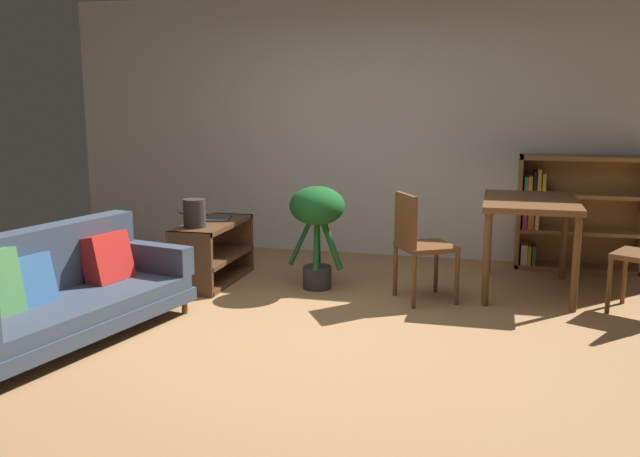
{
  "coord_description": "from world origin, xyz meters",
  "views": [
    {
      "loc": [
        1.24,
        -4.46,
        1.63
      ],
      "look_at": [
        -0.05,
        0.55,
        0.66
      ],
      "focal_mm": 38.67,
      "sensor_mm": 36.0,
      "label": 1
    }
  ],
  "objects_px": {
    "media_console": "(213,253)",
    "dining_chair_far": "(418,241)",
    "open_laptop": "(209,216)",
    "dining_table": "(530,210)",
    "bookshelf": "(572,213)",
    "fabric_couch": "(55,292)",
    "potted_floor_plant": "(317,217)",
    "desk_speaker": "(195,213)"
  },
  "relations": [
    {
      "from": "fabric_couch",
      "to": "potted_floor_plant",
      "type": "distance_m",
      "value": 2.23
    },
    {
      "from": "fabric_couch",
      "to": "potted_floor_plant",
      "type": "xyz_separation_m",
      "value": [
        1.39,
        1.72,
        0.29
      ]
    },
    {
      "from": "fabric_couch",
      "to": "dining_chair_far",
      "type": "relative_size",
      "value": 2.23
    },
    {
      "from": "media_console",
      "to": "bookshelf",
      "type": "distance_m",
      "value": 3.47
    },
    {
      "from": "dining_chair_far",
      "to": "bookshelf",
      "type": "distance_m",
      "value": 2.0
    },
    {
      "from": "potted_floor_plant",
      "to": "dining_chair_far",
      "type": "xyz_separation_m",
      "value": [
        0.89,
        -0.17,
        -0.13
      ]
    },
    {
      "from": "potted_floor_plant",
      "to": "open_laptop",
      "type": "bearing_deg",
      "value": 173.07
    },
    {
      "from": "dining_chair_far",
      "to": "bookshelf",
      "type": "xyz_separation_m",
      "value": [
        1.32,
        1.51,
        0.04
      ]
    },
    {
      "from": "dining_chair_far",
      "to": "potted_floor_plant",
      "type": "bearing_deg",
      "value": 169.39
    },
    {
      "from": "bookshelf",
      "to": "dining_table",
      "type": "bearing_deg",
      "value": -113.98
    },
    {
      "from": "potted_floor_plant",
      "to": "bookshelf",
      "type": "height_order",
      "value": "bookshelf"
    },
    {
      "from": "media_console",
      "to": "potted_floor_plant",
      "type": "distance_m",
      "value": 1.03
    },
    {
      "from": "media_console",
      "to": "dining_table",
      "type": "bearing_deg",
      "value": 7.77
    },
    {
      "from": "potted_floor_plant",
      "to": "dining_chair_far",
      "type": "distance_m",
      "value": 0.91
    },
    {
      "from": "potted_floor_plant",
      "to": "dining_table",
      "type": "height_order",
      "value": "potted_floor_plant"
    },
    {
      "from": "dining_chair_far",
      "to": "media_console",
      "type": "bearing_deg",
      "value": 175.53
    },
    {
      "from": "desk_speaker",
      "to": "dining_chair_far",
      "type": "height_order",
      "value": "dining_chair_far"
    },
    {
      "from": "media_console",
      "to": "dining_chair_far",
      "type": "distance_m",
      "value": 1.88
    },
    {
      "from": "media_console",
      "to": "potted_floor_plant",
      "type": "bearing_deg",
      "value": 1.28
    },
    {
      "from": "potted_floor_plant",
      "to": "dining_table",
      "type": "relative_size",
      "value": 0.8
    },
    {
      "from": "media_console",
      "to": "bookshelf",
      "type": "relative_size",
      "value": 0.88
    },
    {
      "from": "open_laptop",
      "to": "media_console",
      "type": "bearing_deg",
      "value": -57.44
    },
    {
      "from": "open_laptop",
      "to": "bookshelf",
      "type": "relative_size",
      "value": 0.43
    },
    {
      "from": "potted_floor_plant",
      "to": "bookshelf",
      "type": "xyz_separation_m",
      "value": [
        2.21,
        1.34,
        -0.09
      ]
    },
    {
      "from": "media_console",
      "to": "bookshelf",
      "type": "height_order",
      "value": "bookshelf"
    },
    {
      "from": "fabric_couch",
      "to": "open_laptop",
      "type": "xyz_separation_m",
      "value": [
        0.33,
        1.85,
        0.23
      ]
    },
    {
      "from": "open_laptop",
      "to": "bookshelf",
      "type": "xyz_separation_m",
      "value": [
        3.27,
        1.21,
        -0.02
      ]
    },
    {
      "from": "media_console",
      "to": "dining_chair_far",
      "type": "relative_size",
      "value": 1.14
    },
    {
      "from": "bookshelf",
      "to": "potted_floor_plant",
      "type": "bearing_deg",
      "value": -148.7
    },
    {
      "from": "media_console",
      "to": "dining_chair_far",
      "type": "xyz_separation_m",
      "value": [
        1.86,
        -0.15,
        0.24
      ]
    },
    {
      "from": "desk_speaker",
      "to": "dining_table",
      "type": "height_order",
      "value": "dining_table"
    },
    {
      "from": "desk_speaker",
      "to": "dining_table",
      "type": "distance_m",
      "value": 2.85
    },
    {
      "from": "fabric_couch",
      "to": "dining_chair_far",
      "type": "bearing_deg",
      "value": 34.24
    },
    {
      "from": "media_console",
      "to": "potted_floor_plant",
      "type": "height_order",
      "value": "potted_floor_plant"
    },
    {
      "from": "desk_speaker",
      "to": "bookshelf",
      "type": "distance_m",
      "value": 3.61
    },
    {
      "from": "open_laptop",
      "to": "dining_table",
      "type": "height_order",
      "value": "dining_table"
    },
    {
      "from": "desk_speaker",
      "to": "dining_chair_far",
      "type": "relative_size",
      "value": 0.27
    },
    {
      "from": "desk_speaker",
      "to": "dining_table",
      "type": "bearing_deg",
      "value": 12.8
    },
    {
      "from": "fabric_couch",
      "to": "open_laptop",
      "type": "bearing_deg",
      "value": 79.85
    },
    {
      "from": "media_console",
      "to": "dining_chair_far",
      "type": "bearing_deg",
      "value": -4.47
    },
    {
      "from": "media_console",
      "to": "desk_speaker",
      "type": "relative_size",
      "value": 4.17
    },
    {
      "from": "open_laptop",
      "to": "dining_table",
      "type": "distance_m",
      "value": 2.84
    }
  ]
}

